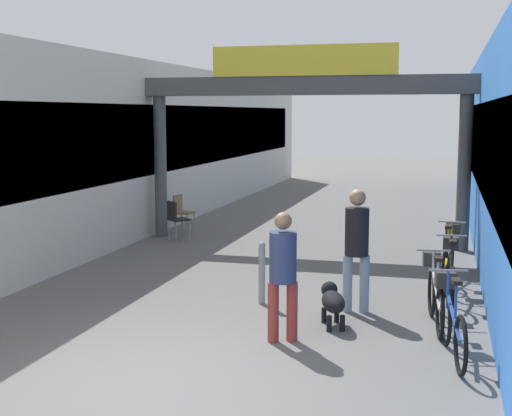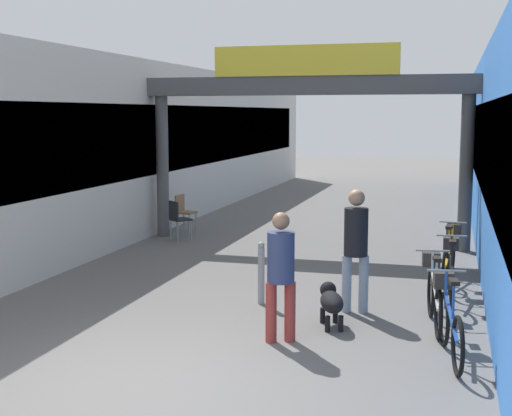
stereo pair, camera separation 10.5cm
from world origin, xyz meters
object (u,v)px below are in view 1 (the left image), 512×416
Objects in this scene: bicycle_blue_nearest at (451,320)px; cafe_chair_black_nearer at (176,217)px; pedestrian_companion at (357,242)px; cafe_chair_wood_farther at (181,209)px; bicycle_black_third at (451,273)px; dog_on_leash at (332,301)px; bicycle_silver_second at (435,293)px; bicycle_orange_farthest at (449,255)px; pedestrian_with_dog at (283,269)px; bollard_post_metal at (262,272)px.

cafe_chair_black_nearer is at bearing 133.05° from bicycle_blue_nearest.
cafe_chair_wood_farther is at bearing 129.81° from pedestrian_companion.
cafe_chair_black_nearer is (-5.93, 3.76, 0.10)m from bicycle_black_third.
dog_on_leash is 1.39m from bicycle_silver_second.
bicycle_orange_farthest is at bearing -29.41° from cafe_chair_wood_farther.
pedestrian_with_dog reaches higher than dog_on_leash.
pedestrian_with_dog is 7.43m from cafe_chair_black_nearer.
bicycle_silver_second is (1.11, -0.34, -0.59)m from pedestrian_companion.
bicycle_black_third is (1.54, 1.73, 0.09)m from dog_on_leash.
bicycle_black_third is at bearing -38.27° from cafe_chair_wood_farther.
cafe_chair_wood_farther is (-6.03, 6.25, 0.10)m from bicycle_silver_second.
pedestrian_companion is 1.75m from bicycle_black_third.
bicycle_silver_second is at bearing -46.02° from cafe_chair_wood_farther.
pedestrian_with_dog is at bearing -128.61° from bicycle_black_third.
bollard_post_metal is at bearing 112.82° from pedestrian_with_dog.
bicycle_silver_second reaches higher than dog_on_leash.
pedestrian_companion reaches higher than bollard_post_metal.
pedestrian_with_dog is 2.26m from bicycle_silver_second.
cafe_chair_wood_farther is (-0.31, 1.16, 0.00)m from cafe_chair_black_nearer.
pedestrian_with_dog is at bearing -121.27° from dog_on_leash.
pedestrian_companion is at bearing -2.90° from bollard_post_metal.
pedestrian_companion reaches higher than bicycle_silver_second.
pedestrian_companion is at bearing 65.53° from pedestrian_with_dog.
bollard_post_metal is 6.80m from cafe_chair_wood_farther.
bicycle_orange_farthest reaches higher than cafe_chair_wood_farther.
bicycle_blue_nearest is 3.20m from bollard_post_metal.
bollard_post_metal is (-2.71, -2.33, 0.04)m from bicycle_orange_farthest.
pedestrian_companion reaches higher than bicycle_blue_nearest.
bicycle_blue_nearest is 8.67m from cafe_chair_black_nearer.
pedestrian_with_dog is 1.84× the size of cafe_chair_wood_farther.
bicycle_silver_second is (1.33, 0.41, 0.09)m from dog_on_leash.
bicycle_black_third is 1.90× the size of cafe_chair_black_nearer.
bicycle_black_third is (1.32, 0.98, -0.59)m from pedestrian_companion.
bicycle_silver_second is 1.00× the size of bicycle_black_third.
pedestrian_with_dog is 4.48m from bicycle_orange_farthest.
bicycle_black_third is 2.88m from bollard_post_metal.
cafe_chair_wood_farther reaches higher than dog_on_leash.
bicycle_blue_nearest is at bearing -80.58° from bicycle_silver_second.
bicycle_orange_farthest reaches higher than bollard_post_metal.
bicycle_orange_farthest is (-0.02, 3.99, 0.00)m from bicycle_blue_nearest.
pedestrian_with_dog is 1.73× the size of bollard_post_metal.
bicycle_orange_farthest is (1.51, 3.16, 0.09)m from dog_on_leash.
bicycle_blue_nearest is at bearing -28.63° from dog_on_leash.
bollard_post_metal is (-2.52, 0.42, 0.04)m from bicycle_silver_second.
pedestrian_companion is 1.05× the size of bicycle_silver_second.
bicycle_silver_second reaches higher than cafe_chair_wood_farther.
cafe_chair_wood_farther is (-6.23, 7.50, 0.10)m from bicycle_blue_nearest.
cafe_chair_black_nearer is at bearing -74.86° from cafe_chair_wood_farther.
cafe_chair_wood_farther is at bearing 150.59° from bicycle_orange_farthest.
bicycle_orange_farthest reaches higher than dog_on_leash.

